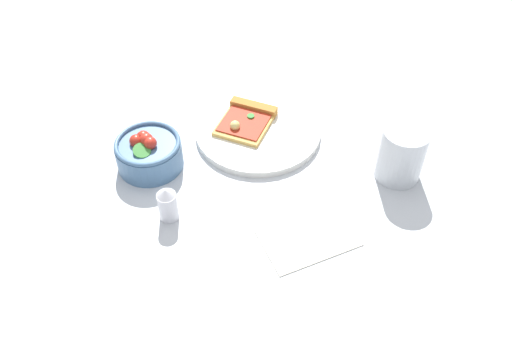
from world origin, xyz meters
TOP-DOWN VIEW (x-y plane):
  - ground_plane at (0.00, 0.00)m, footprint 2.40×2.40m
  - plate at (-0.03, -0.04)m, footprint 0.25×0.25m
  - pizza_slice_main at (-0.06, -0.05)m, footprint 0.15×0.14m
  - salad_bowl at (-0.01, -0.26)m, footprint 0.12×0.12m
  - soda_glass at (0.15, 0.17)m, footprint 0.08×0.08m
  - paper_napkin at (0.23, -0.04)m, footprint 0.14×0.17m
  - pepper_shaker at (0.13, -0.25)m, footprint 0.03×0.03m

SIDE VIEW (x-z plane):
  - ground_plane at x=0.00m, z-range 0.00..0.00m
  - paper_napkin at x=0.23m, z-range 0.00..0.00m
  - plate at x=-0.03m, z-range 0.00..0.01m
  - pizza_slice_main at x=-0.06m, z-range 0.01..0.03m
  - salad_bowl at x=-0.01m, z-range 0.00..0.07m
  - pepper_shaker at x=0.13m, z-range 0.00..0.07m
  - soda_glass at x=0.15m, z-range 0.00..0.10m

